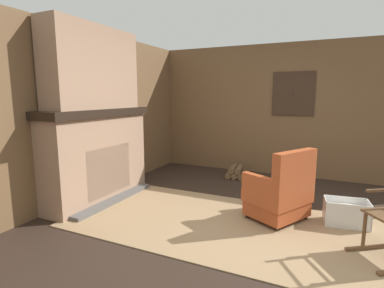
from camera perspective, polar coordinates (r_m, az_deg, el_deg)
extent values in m
plane|color=#2D2119|center=(3.83, 12.19, -15.38)|extent=(14.00, 14.00, 0.00)
cube|color=brown|center=(4.84, -20.12, 5.19)|extent=(0.06, 5.92, 2.57)
cube|color=brown|center=(6.15, 18.29, 6.04)|extent=(5.92, 0.06, 2.57)
cube|color=#382619|center=(6.10, 18.71, 9.08)|extent=(0.77, 0.02, 0.83)
cube|color=silver|center=(6.11, 18.72, 9.07)|extent=(0.73, 0.01, 0.79)
cube|color=#382619|center=(6.10, 18.70, 9.08)|extent=(0.02, 0.02, 0.79)
cube|color=#382619|center=(6.10, 18.70, 9.08)|extent=(0.73, 0.02, 0.02)
cube|color=#9E7A60|center=(4.75, -17.51, -2.65)|extent=(0.45, 1.80, 1.28)
cube|color=black|center=(4.67, -15.74, -4.81)|extent=(0.08, 0.94, 0.71)
cube|color=#565451|center=(4.72, -14.38, -10.26)|extent=(0.16, 1.62, 0.06)
cube|color=black|center=(4.66, -17.93, 5.71)|extent=(0.55, 1.90, 0.11)
cube|color=#9E7A60|center=(4.67, -18.33, 13.55)|extent=(0.39, 1.59, 1.17)
cube|color=#997A56|center=(3.84, 7.05, -15.07)|extent=(3.96, 1.91, 0.01)
cube|color=#A84723|center=(4.08, 15.85, -11.25)|extent=(0.82, 0.86, 0.24)
cube|color=#A84723|center=(4.03, 15.95, -9.25)|extent=(0.86, 0.91, 0.18)
cube|color=#A84723|center=(3.80, 18.99, -5.07)|extent=(0.45, 0.68, 0.51)
cube|color=#A84723|center=(3.75, 12.89, -7.45)|extent=(0.51, 0.34, 0.20)
cube|color=#A84723|center=(4.22, 18.45, -5.81)|extent=(0.51, 0.34, 0.20)
cylinder|color=#332319|center=(4.07, 10.52, -13.34)|extent=(0.07, 0.07, 0.06)
cylinder|color=#332319|center=(4.48, 15.63, -11.41)|extent=(0.07, 0.07, 0.06)
cylinder|color=#332319|center=(3.79, 15.90, -15.31)|extent=(0.07, 0.07, 0.06)
cylinder|color=#332319|center=(4.22, 20.80, -12.97)|extent=(0.07, 0.07, 0.06)
cube|color=brown|center=(3.84, 32.23, -16.24)|extent=(0.68, 0.48, 0.04)
cylinder|color=brown|center=(3.63, 29.99, -13.90)|extent=(0.05, 0.05, 0.38)
cylinder|color=brown|center=(5.97, 7.20, -5.60)|extent=(0.17, 0.45, 0.12)
cylinder|color=brown|center=(5.95, 8.34, -5.68)|extent=(0.17, 0.45, 0.12)
cylinder|color=brown|center=(5.93, 9.49, -5.75)|extent=(0.17, 0.45, 0.12)
cylinder|color=brown|center=(5.93, 7.79, -4.69)|extent=(0.17, 0.45, 0.12)
cylinder|color=brown|center=(5.91, 8.94, -4.76)|extent=(0.17, 0.45, 0.12)
cube|color=white|center=(4.27, 27.15, -13.52)|extent=(0.54, 0.37, 0.01)
cube|color=white|center=(4.26, 30.62, -11.61)|extent=(0.05, 0.31, 0.32)
cube|color=white|center=(4.18, 23.93, -11.51)|extent=(0.05, 0.31, 0.32)
cube|color=white|center=(4.35, 27.00, -10.91)|extent=(0.50, 0.07, 0.32)
cube|color=white|center=(4.07, 27.65, -12.30)|extent=(0.50, 0.07, 0.32)
ellipsoid|color=white|center=(4.21, 27.33, -11.38)|extent=(0.43, 0.29, 0.19)
ellipsoid|color=#B24C42|center=(4.41, -21.97, 6.68)|extent=(0.09, 0.09, 0.10)
cylinder|color=white|center=(4.41, -22.08, 8.54)|extent=(0.05, 0.05, 0.19)
cube|color=brown|center=(4.92, -15.92, 7.38)|extent=(0.15, 0.25, 0.13)
cube|color=silver|center=(4.87, -15.20, 7.48)|extent=(0.01, 0.04, 0.02)
cylinder|color=red|center=(4.69, -18.80, 7.92)|extent=(0.07, 0.26, 0.26)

